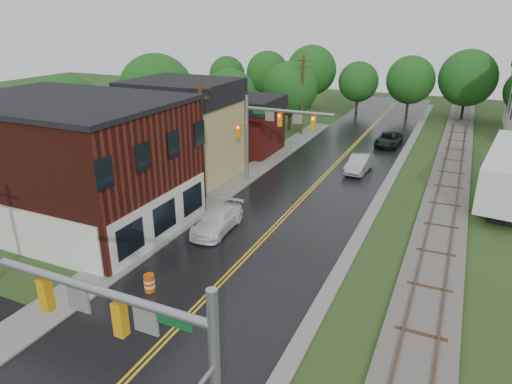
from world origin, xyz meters
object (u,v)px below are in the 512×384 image
Objects in this scene: brick_building at (71,162)px; tree_left_e at (291,90)px; tree_left_b at (158,94)px; pickup_white at (217,220)px; suv_dark at (389,140)px; sedan_silver at (359,164)px; tree_left_c at (231,97)px; traffic_signal_near at (145,343)px; utility_pole_c at (302,94)px; tree_left_a at (66,118)px; utility_pole_b at (202,139)px; semi_trailer at (507,170)px; traffic_signal_far at (271,125)px; construction_barrel at (149,283)px.

tree_left_e is at bearing 83.29° from brick_building.
pickup_white is at bearing -44.32° from tree_left_b.
suv_dark is 10.02m from sedan_silver.
sedan_silver is (16.30, -6.58, -3.76)m from tree_left_c.
utility_pole_c is (-10.27, 42.00, -0.25)m from traffic_signal_near.
tree_left_c is (-7.05, -4.10, -0.21)m from utility_pole_c.
tree_left_b reaches higher than tree_left_a.
utility_pole_b is 22.76m from semi_trailer.
utility_pole_b reaches higher than traffic_signal_far.
traffic_signal_far is 10.33m from pickup_white.
suv_dark is (10.16, -0.71, -4.03)m from utility_pole_c.
utility_pole_b reaches higher than semi_trailer.
tree_left_b is at bearing 125.49° from traffic_signal_near.
traffic_signal_near is at bearing -54.51° from tree_left_b.
tree_left_c is (-17.32, 37.90, -0.46)m from traffic_signal_near.
traffic_signal_near is 0.57× the size of semi_trailer.
tree_left_b is (-11.05, 9.90, 1.00)m from utility_pole_b.
tree_left_e is at bearing 94.90° from utility_pole_b.
construction_barrel is at bearing -99.67° from sedan_silver.
tree_left_e is at bearing 65.38° from tree_left_a.
pickup_white is 0.38× the size of semi_trailer.
tree_left_c is 17.98m from sedan_silver.
pickup_white is (-5.65, -15.72, -0.04)m from sedan_silver.
utility_pole_b is 14.87m from tree_left_b.
tree_left_e is at bearing 135.13° from sedan_silver.
utility_pole_b is at bearing 108.13° from construction_barrel.
brick_building is 1.11× the size of semi_trailer.
brick_building is at bearing -86.86° from tree_left_c.
tree_left_b is at bearing -122.74° from tree_left_e.
semi_trailer is (33.68, 9.41, -2.78)m from tree_left_a.
brick_building reaches higher than suv_dark.
semi_trailer is at bearing 14.00° from traffic_signal_far.
semi_trailer is at bearing -1.06° from tree_left_b.
sedan_silver is at bearing 4.00° from tree_left_b.
tree_left_c is 1.56× the size of pickup_white.
construction_barrel is at bearing -83.41° from utility_pole_c.
pickup_white is at bearing -78.72° from tree_left_e.
tree_left_a is 31.87m from suv_dark.
traffic_signal_near reaches higher than sedan_silver.
tree_left_a is 17.75m from pickup_white.
semi_trailer is at bearing 70.54° from traffic_signal_near.
tree_left_b is 0.75× the size of semi_trailer.
tree_left_b is (-5.36, 16.90, 1.57)m from brick_building.
tree_left_c is at bearing 162.77° from semi_trailer.
sedan_silver is at bearing -48.07° from tree_left_e.
tree_left_c is 32.10m from construction_barrel.
tree_left_c is 7.82m from tree_left_e.
utility_pole_b reaches higher than brick_building.
utility_pole_c reaches higher than pickup_white.
utility_pole_b is at bearing -126.07° from sedan_silver.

